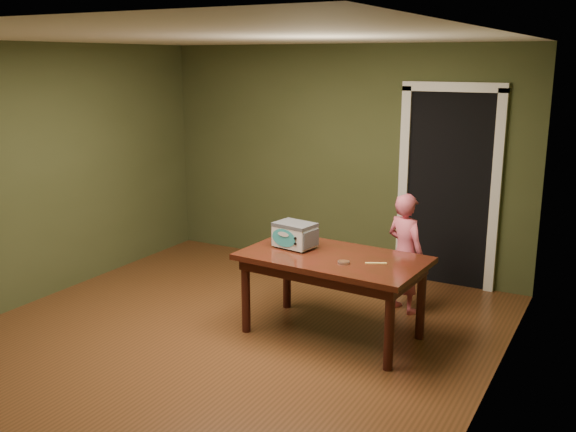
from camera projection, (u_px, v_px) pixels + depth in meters
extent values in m
plane|color=brown|center=(220.00, 342.00, 5.66)|extent=(5.00, 5.00, 0.00)
cube|color=#3E4625|center=(339.00, 159.00, 7.48)|extent=(4.50, 0.02, 2.60)
cube|color=#3E4625|center=(30.00, 176.00, 6.40)|extent=(0.02, 5.00, 2.60)
cube|color=#3E4625|center=(492.00, 233.00, 4.30)|extent=(0.02, 5.00, 2.60)
cube|color=white|center=(211.00, 37.00, 5.04)|extent=(4.50, 5.00, 0.02)
cube|color=black|center=(456.00, 186.00, 7.19)|extent=(0.90, 0.60, 2.10)
cube|color=black|center=(448.00, 191.00, 6.92)|extent=(0.90, 0.02, 2.10)
cube|color=white|center=(403.00, 186.00, 7.14)|extent=(0.10, 0.06, 2.20)
cube|color=white|center=(496.00, 195.00, 6.67)|extent=(0.10, 0.06, 2.20)
cube|color=white|center=(454.00, 87.00, 6.64)|extent=(1.10, 0.06, 0.10)
cube|color=#38190C|center=(333.00, 258.00, 5.64)|extent=(1.65, 0.99, 0.05)
cube|color=black|center=(333.00, 267.00, 5.66)|extent=(1.52, 0.87, 0.10)
cylinder|color=black|center=(246.00, 295.00, 5.80)|extent=(0.08, 0.08, 0.70)
cylinder|color=black|center=(287.00, 274.00, 6.38)|extent=(0.08, 0.08, 0.70)
cylinder|color=black|center=(389.00, 329.00, 5.08)|extent=(0.08, 0.08, 0.70)
cylinder|color=black|center=(421.00, 302.00, 5.66)|extent=(0.08, 0.08, 0.70)
cylinder|color=#4C4F54|center=(276.00, 246.00, 5.89)|extent=(0.02, 0.02, 0.01)
cylinder|color=#4C4F54|center=(289.00, 242.00, 6.04)|extent=(0.02, 0.02, 0.01)
cylinder|color=#4C4F54|center=(301.00, 252.00, 5.72)|extent=(0.02, 0.02, 0.01)
cylinder|color=#4C4F54|center=(314.00, 247.00, 5.86)|extent=(0.02, 0.02, 0.01)
cube|color=silver|center=(295.00, 236.00, 5.85)|extent=(0.38, 0.30, 0.20)
cube|color=#4C4F54|center=(295.00, 224.00, 5.83)|extent=(0.39, 0.31, 0.03)
cube|color=#4C4F54|center=(279.00, 232.00, 5.96)|extent=(0.05, 0.22, 0.15)
cube|color=#4C4F54|center=(311.00, 239.00, 5.74)|extent=(0.05, 0.22, 0.15)
ellipsoid|color=teal|center=(284.00, 238.00, 5.77)|extent=(0.26, 0.05, 0.17)
cylinder|color=black|center=(295.00, 238.00, 5.68)|extent=(0.03, 0.02, 0.02)
cylinder|color=black|center=(295.00, 244.00, 5.70)|extent=(0.02, 0.02, 0.02)
cylinder|color=silver|center=(344.00, 262.00, 5.42)|extent=(0.10, 0.10, 0.02)
cylinder|color=#4F2F1A|center=(344.00, 262.00, 5.42)|extent=(0.09, 0.09, 0.01)
cube|color=#FFD76E|center=(376.00, 263.00, 5.42)|extent=(0.17, 0.10, 0.01)
imported|color=#D95970|center=(405.00, 253.00, 6.25)|extent=(0.51, 0.44, 1.19)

